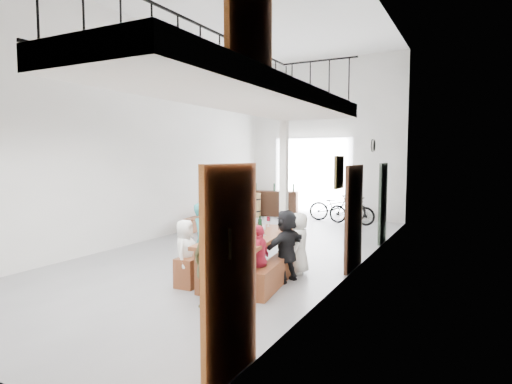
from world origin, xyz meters
The scene contains 24 objects.
floor centered at (0.00, 0.00, 0.00)m, with size 12.00×12.00×0.00m, color slate.
room_walls centered at (0.00, 0.00, 3.55)m, with size 12.00×12.00×12.00m.
gateway_portal centered at (-0.40, 5.94, 1.40)m, with size 2.80×0.08×2.80m, color white.
right_wall_decor centered at (2.70, -1.87, 1.74)m, with size 0.07×8.28×5.07m.
balcony centered at (1.98, -3.13, 2.96)m, with size 1.52×5.62×4.00m.
tasting_table centered at (1.25, -1.86, 0.71)m, with size 1.33×2.61×0.79m.
bench_inner centered at (0.55, -1.84, 0.25)m, with size 0.34×2.14×0.49m, color brown.
bench_wall centered at (1.82, -1.96, 0.22)m, with size 0.25×1.90×0.44m, color brown.
tableware centered at (1.31, -1.75, 0.94)m, with size 0.55×1.36×0.35m.
side_bench centered at (-2.50, 1.99, 0.20)m, with size 0.31×1.41×0.40m, color brown.
oak_barrel centered at (-2.33, 5.07, 0.43)m, with size 0.58×0.58×0.85m.
serving_counter centered at (-1.75, 5.65, 0.45)m, with size 1.71×0.48×0.90m, color #392013.
counter_bottles centered at (-1.75, 5.64, 1.04)m, with size 1.45×0.31×0.28m.
guest_left_a centered at (0.48, -2.68, 0.56)m, with size 0.55×0.36×1.12m, color white.
guest_left_b centered at (0.43, -2.07, 0.67)m, with size 0.49×0.32×1.33m, color #227073.
guest_left_c centered at (0.50, -1.47, 0.56)m, with size 0.55×0.43×1.12m, color white.
guest_left_d centered at (0.46, -1.02, 0.56)m, with size 0.73×0.42×1.13m, color #227073.
guest_right_a centered at (1.76, -2.45, 0.55)m, with size 0.64×0.27×1.09m, color red.
guest_right_b centered at (1.89, -1.67, 0.63)m, with size 1.16×0.37×1.25m, color black.
guest_right_c centered at (1.89, -1.07, 0.57)m, with size 0.55×0.36×1.13m, color white.
host_standing centered at (1.46, -3.39, 0.76)m, with size 0.56×0.37×1.53m, color brown.
potted_plant centered at (2.45, 0.56, 0.19)m, with size 0.35×0.30×0.39m, color #22521C.
bicycle_near centered at (0.65, 5.50, 0.49)m, with size 0.65×1.86×0.98m, color black.
bicycle_far centered at (1.26, 4.98, 0.46)m, with size 0.43×1.54×0.92m, color black.
Camera 1 is at (4.77, -8.36, 2.17)m, focal length 30.00 mm.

